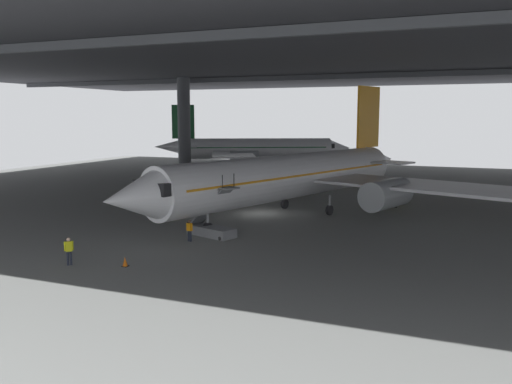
% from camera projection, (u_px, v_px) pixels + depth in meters
% --- Properties ---
extents(ground_plane, '(110.00, 110.00, 0.00)m').
position_uv_depth(ground_plane, '(260.00, 214.00, 49.22)').
color(ground_plane, slate).
extents(hangar_structure, '(121.00, 99.00, 16.04)m').
position_uv_depth(hangar_structure, '(305.00, 58.00, 59.70)').
color(hangar_structure, '#4C4F54').
rests_on(hangar_structure, ground_plane).
extents(airplane_main, '(37.60, 37.92, 12.09)m').
position_uv_depth(airplane_main, '(292.00, 176.00, 48.05)').
color(airplane_main, white).
rests_on(airplane_main, ground_plane).
extents(boarding_stairs, '(4.55, 2.72, 4.79)m').
position_uv_depth(boarding_stairs, '(212.00, 226.00, 40.00)').
color(boarding_stairs, slate).
rests_on(boarding_stairs, ground_plane).
extents(crew_worker_near_nose, '(0.40, 0.43, 1.71)m').
position_uv_depth(crew_worker_near_nose, '(69.00, 249.00, 32.07)').
color(crew_worker_near_nose, '#232838').
rests_on(crew_worker_near_nose, ground_plane).
extents(crew_worker_by_stairs, '(0.55, 0.27, 1.57)m').
position_uv_depth(crew_worker_by_stairs, '(189.00, 229.00, 38.18)').
color(crew_worker_by_stairs, '#232838').
rests_on(crew_worker_by_stairs, ground_plane).
extents(airplane_distant, '(32.03, 32.21, 10.83)m').
position_uv_depth(airplane_distant, '(252.00, 149.00, 92.54)').
color(airplane_distant, white).
rests_on(airplane_distant, ground_plane).
extents(traffic_cone_orange, '(0.36, 0.36, 0.60)m').
position_uv_depth(traffic_cone_orange, '(125.00, 262.00, 31.88)').
color(traffic_cone_orange, black).
rests_on(traffic_cone_orange, ground_plane).
extents(baggage_tug, '(1.32, 2.22, 0.90)m').
position_uv_depth(baggage_tug, '(391.00, 201.00, 53.17)').
color(baggage_tug, yellow).
rests_on(baggage_tug, ground_plane).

